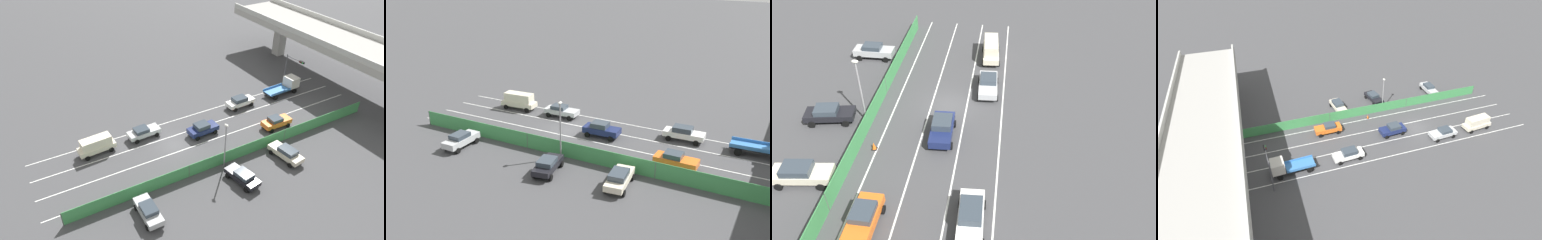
{
  "view_description": "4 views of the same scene",
  "coord_description": "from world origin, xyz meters",
  "views": [
    {
      "loc": [
        34.38,
        -16.73,
        29.33
      ],
      "look_at": [
        -1.98,
        3.91,
        1.45
      ],
      "focal_mm": 33.67,
      "sensor_mm": 36.0,
      "label": 1
    },
    {
      "loc": [
        42.82,
        24.37,
        20.79
      ],
      "look_at": [
        1.72,
        2.42,
        2.32
      ],
      "focal_mm": 41.13,
      "sensor_mm": 36.0,
      "label": 2
    },
    {
      "loc": [
        -5.01,
        29.18,
        22.1
      ],
      "look_at": [
        -1.92,
        3.99,
        1.56
      ],
      "focal_mm": 35.99,
      "sensor_mm": 36.0,
      "label": 3
    },
    {
      "loc": [
        -36.33,
        24.24,
        31.97
      ],
      "look_at": [
        2.56,
        11.03,
        2.44
      ],
      "focal_mm": 29.23,
      "sensor_mm": 36.0,
      "label": 4
    }
  ],
  "objects": [
    {
      "name": "car_sedan_white",
      "position": [
        -3.52,
        13.33,
        0.93
      ],
      "size": [
        2.1,
        4.66,
        1.69
      ],
      "color": "white",
      "rests_on": "ground"
    },
    {
      "name": "parked_sedan_dark",
      "position": [
        10.33,
        3.66,
        0.86
      ],
      "size": [
        4.61,
        2.56,
        1.53
      ],
      "color": "black",
      "rests_on": "ground"
    },
    {
      "name": "lane_line_mid_right",
      "position": [
        1.69,
        6.02,
        0.0
      ],
      "size": [
        0.14,
        48.05,
        0.01
      ],
      "primitive_type": "cube",
      "color": "silver",
      "rests_on": "ground"
    },
    {
      "name": "street_lamp",
      "position": [
        7.11,
        3.26,
        3.91
      ],
      "size": [
        0.6,
        0.36,
        6.34
      ],
      "color": "gray",
      "rests_on": "ground"
    },
    {
      "name": "lane_line_mid_left",
      "position": [
        -1.69,
        6.02,
        0.0
      ],
      "size": [
        0.14,
        48.05,
        0.01
      ],
      "primitive_type": "cube",
      "color": "silver",
      "rests_on": "ground"
    },
    {
      "name": "parked_wagon_silver",
      "position": [
        9.81,
        -7.95,
        0.92
      ],
      "size": [
        4.43,
        1.93,
        1.64
      ],
      "color": "#B2B5B7",
      "rests_on": "ground"
    },
    {
      "name": "lane_line_right_edge",
      "position": [
        5.07,
        6.02,
        0.0
      ],
      "size": [
        0.14,
        48.05,
        0.01
      ],
      "primitive_type": "cube",
      "color": "silver",
      "rests_on": "ground"
    },
    {
      "name": "car_sedan_navy",
      "position": [
        -0.11,
        4.54,
        0.95
      ],
      "size": [
        2.19,
        4.32,
        1.75
      ],
      "color": "navy",
      "rests_on": "ground"
    },
    {
      "name": "car_taxi_orange",
      "position": [
        3.56,
        14.47,
        0.92
      ],
      "size": [
        1.99,
        4.37,
        1.68
      ],
      "color": "orange",
      "rests_on": "ground"
    },
    {
      "name": "lane_line_left_edge",
      "position": [
        -5.07,
        6.02,
        0.0
      ],
      "size": [
        0.14,
        48.05,
        0.01
      ],
      "primitive_type": "cube",
      "color": "silver",
      "rests_on": "ground"
    },
    {
      "name": "green_fence",
      "position": [
        6.54,
        6.02,
        0.88
      ],
      "size": [
        0.1,
        44.15,
        1.76
      ],
      "color": "#3D8E4C",
      "rests_on": "ground"
    },
    {
      "name": "parked_sedan_cream",
      "position": [
        9.58,
        10.94,
        0.91
      ],
      "size": [
        4.78,
        2.39,
        1.64
      ],
      "color": "beige",
      "rests_on": "ground"
    },
    {
      "name": "traffic_cone",
      "position": [
        5.29,
        6.8,
        0.34
      ],
      "size": [
        0.47,
        0.47,
        0.72
      ],
      "color": "orange",
      "rests_on": "ground"
    },
    {
      "name": "car_van_cream",
      "position": [
        -3.34,
        -9.38,
        1.27
      ],
      "size": [
        2.2,
        4.85,
        2.25
      ],
      "color": "beige",
      "rests_on": "ground"
    },
    {
      "name": "ground_plane",
      "position": [
        0.0,
        0.0,
        0.0
      ],
      "size": [
        300.0,
        300.0,
        0.0
      ],
      "primitive_type": "plane",
      "color": "#424244"
    },
    {
      "name": "car_sedan_silver",
      "position": [
        -3.5,
        -2.84,
        0.86
      ],
      "size": [
        2.21,
        4.51,
        1.53
      ],
      "color": "#B7BABC",
      "rests_on": "ground"
    }
  ]
}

